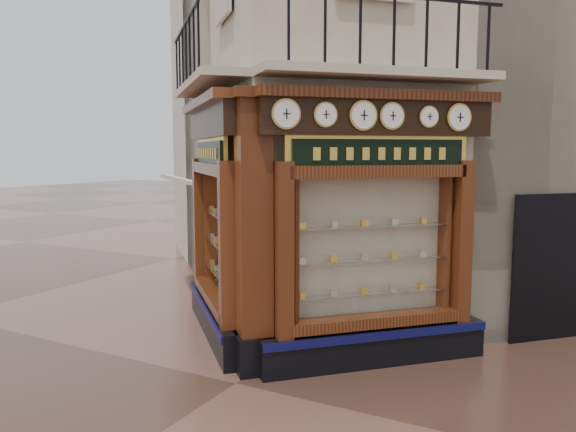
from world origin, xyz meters
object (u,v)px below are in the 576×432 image
Objects in this scene: clock_b at (325,115)px; signboard_right at (380,154)px; signboard_left at (210,153)px; clock_a at (286,114)px; clock_e at (429,117)px; clock_f at (459,117)px; clock_d at (392,116)px; awning at (183,293)px; clock_c at (363,115)px; corner_pilaster at (254,237)px.

clock_b is 1.01m from signboard_right.
clock_b is 0.18× the size of signboard_left.
signboard_left is (-2.00, 1.07, -0.52)m from clock_a.
clock_e is 0.49m from clock_f.
clock_f is 3.95m from signboard_left.
clock_f reaches higher than clock_d.
clock_d is at bearing -155.57° from awning.
clock_b is at bearing -0.00° from clock_a.
signboard_left is at bearing 135.17° from clock_d.
clock_a is at bearing -180.00° from clock_f.
clock_c reaches higher than clock_a.
clock_f is at bearing -5.30° from signboard_right.
signboard_right is (-0.57, -0.42, -0.52)m from clock_e.
corner_pilaster is at bearing 167.16° from clock_d.
clock_d is at bearing 0.00° from clock_a.
clock_c reaches higher than signboard_right.
clock_f is (1.84, 1.84, 0.00)m from clock_a.
corner_pilaster is 9.92× the size of clock_a.
corner_pilaster is 1.94m from clock_b.
clock_a is 0.20× the size of signboard_right.
awning is (-5.07, 2.32, -3.62)m from clock_c.
clock_d reaches higher than clock_b.
signboard_right is (0.14, 0.30, -0.52)m from clock_c.
clock_e is at bearing 0.00° from clock_b.
clock_c is 0.22× the size of signboard_left.
clock_a is 0.55m from clock_b.
signboard_right is (-0.92, -0.76, -0.52)m from clock_f.
clock_d is (1.08, 1.08, 0.00)m from clock_a.
corner_pilaster reaches higher than signboard_right.
awning is at bearing 114.43° from clock_d.
signboard_left is at bearing 141.79° from clock_e.
signboard_left is (-3.84, -0.76, -0.52)m from clock_f.
awning is at bearing 3.45° from signboard_left.
clock_f is 0.25× the size of awning.
clock_d is at bearing 0.00° from clock_b.
awning is at bearing 113.75° from signboard_right.
clock_f reaches higher than clock_e.
clock_a is 6.41m from awning.
signboard_right is at bearing 7.33° from clock_b.
corner_pilaster is 10.52× the size of clock_d.
clock_e reaches higher than signboard_right.
clock_e reaches higher than awning.
clock_b is at bearing -172.67° from signboard_right.
corner_pilaster is at bearing 163.47° from clock_c.
clock_c is 6.65m from awning.
clock_b is 0.55m from clock_c.
signboard_left is at bearing 100.25° from corner_pilaster.
clock_f is 0.20× the size of signboard_right.
clock_a is at bearing 180.00° from clock_e.
awning is at bearing 110.36° from clock_c.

